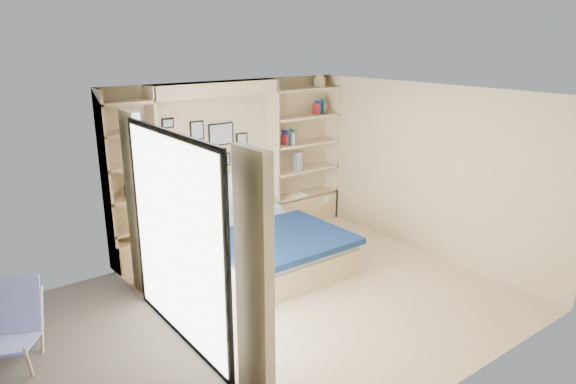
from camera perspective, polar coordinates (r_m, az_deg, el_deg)
ground at (r=6.80m, az=3.76°, el=-10.46°), size 4.50×4.50×0.00m
room_shell at (r=7.34m, az=-6.14°, el=0.63°), size 4.50×4.50×4.50m
bed at (r=7.32m, az=-2.71°, el=-5.94°), size 1.80×2.32×1.07m
photo_gallery at (r=7.78m, az=-9.36°, el=5.42°), size 1.48×0.02×0.82m
reading_lamps at (r=7.78m, az=-7.43°, el=1.68°), size 1.92×0.12×0.15m
shelf_decor at (r=8.41m, az=-0.03°, el=6.88°), size 3.52×0.23×2.03m
deck_chair at (r=5.88m, az=-28.32°, el=-12.96°), size 0.77×0.93×0.81m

